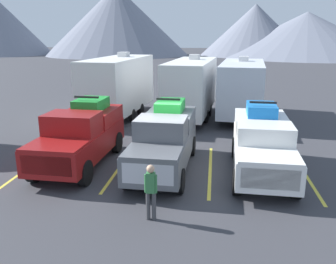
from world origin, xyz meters
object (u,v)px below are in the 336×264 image
object	(u,v)px
camper_trailer_b	(191,86)
person_a	(151,189)
pickup_truck_b	(165,139)
pickup_truck_a	(81,134)
camper_trailer_a	(118,84)
pickup_truck_c	(262,143)
camper_trailer_c	(242,86)

from	to	relation	value
camper_trailer_b	person_a	distance (m)	12.99
pickup_truck_b	person_a	bearing A→B (deg)	-87.70
pickup_truck_a	camper_trailer_a	bearing A→B (deg)	94.30
pickup_truck_a	pickup_truck_c	world-z (taller)	pickup_truck_a
camper_trailer_b	camper_trailer_c	size ratio (longest dim) A/B	1.02
pickup_truck_b	camper_trailer_a	bearing A→B (deg)	115.46
person_a	pickup_truck_c	bearing A→B (deg)	49.49
pickup_truck_a	pickup_truck_c	xyz separation A→B (m)	(7.14, -0.12, -0.04)
pickup_truck_b	camper_trailer_c	xyz separation A→B (m)	(3.54, 9.40, 0.77)
camper_trailer_b	camper_trailer_c	distance (m)	3.16
pickup_truck_c	person_a	size ratio (longest dim) A/B	3.38
pickup_truck_a	camper_trailer_c	bearing A→B (deg)	53.13
camper_trailer_c	camper_trailer_b	bearing A→B (deg)	-168.75
camper_trailer_c	person_a	world-z (taller)	camper_trailer_c
camper_trailer_a	pickup_truck_a	bearing A→B (deg)	-85.70
pickup_truck_b	camper_trailer_a	distance (m)	9.50
pickup_truck_c	camper_trailer_c	size ratio (longest dim) A/B	0.66
pickup_truck_c	person_a	bearing A→B (deg)	-130.51
camper_trailer_b	person_a	bearing A→B (deg)	-91.20
camper_trailer_b	camper_trailer_c	bearing A→B (deg)	11.25
pickup_truck_a	pickup_truck_b	distance (m)	3.43
person_a	camper_trailer_c	bearing A→B (deg)	76.04
pickup_truck_a	person_a	bearing A→B (deg)	-49.86
pickup_truck_b	camper_trailer_c	distance (m)	10.07
pickup_truck_c	camper_trailer_b	bearing A→B (deg)	110.38
camper_trailer_b	camper_trailer_c	xyz separation A→B (m)	(3.10, 0.62, -0.06)
pickup_truck_c	camper_trailer_c	world-z (taller)	camper_trailer_c
pickup_truck_c	person_a	distance (m)	5.46
camper_trailer_c	person_a	size ratio (longest dim) A/B	5.10
camper_trailer_a	pickup_truck_b	bearing A→B (deg)	-64.54
pickup_truck_b	camper_trailer_a	world-z (taller)	camper_trailer_a
pickup_truck_a	camper_trailer_a	size ratio (longest dim) A/B	0.64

